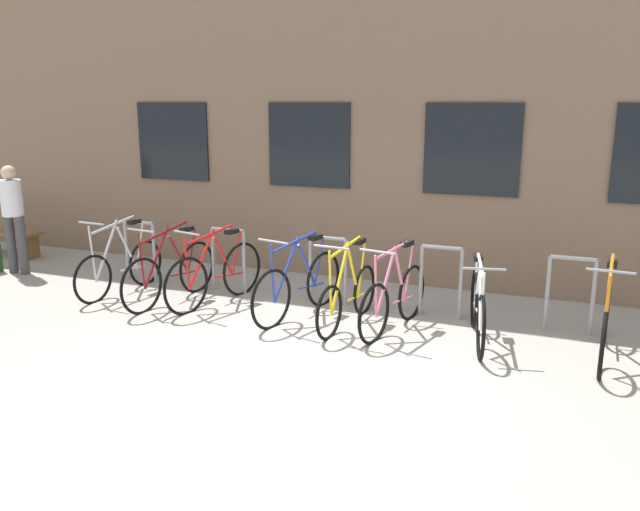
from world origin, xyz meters
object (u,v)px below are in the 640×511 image
(bicycle_white, at_px, (478,308))
(bicycle_yellow, at_px, (348,295))
(bicycle_blue, at_px, (299,285))
(person_by_bench, at_px, (13,212))
(bicycle_silver, at_px, (120,266))
(bicycle_maroon, at_px, (171,273))
(bicycle_red, at_px, (215,274))
(bicycle_pink, at_px, (394,298))
(wooden_bench, at_px, (2,237))
(bicycle_orange, at_px, (605,323))

(bicycle_white, relative_size, bicycle_yellow, 1.03)
(bicycle_yellow, relative_size, bicycle_blue, 0.92)
(bicycle_blue, xyz_separation_m, person_by_bench, (-4.90, 0.24, 0.58))
(bicycle_silver, bearing_deg, bicycle_maroon, -4.79)
(bicycle_red, xyz_separation_m, bicycle_blue, (1.23, -0.06, -0.00))
(bicycle_white, distance_m, person_by_bench, 7.14)
(bicycle_silver, relative_size, bicycle_yellow, 1.03)
(bicycle_red, bearing_deg, bicycle_pink, -2.62)
(bicycle_red, distance_m, wooden_bench, 4.96)
(bicycle_orange, bearing_deg, bicycle_red, 178.72)
(bicycle_orange, relative_size, bicycle_pink, 1.09)
(bicycle_maroon, bearing_deg, bicycle_blue, 2.84)
(wooden_bench, xyz_separation_m, person_by_bench, (1.19, -0.79, 0.64))
(bicycle_silver, relative_size, bicycle_pink, 1.03)
(bicycle_yellow, distance_m, bicycle_blue, 0.69)
(bicycle_white, relative_size, bicycle_pink, 1.03)
(bicycle_white, bearing_deg, wooden_bench, 172.63)
(bicycle_red, distance_m, bicycle_blue, 1.24)
(bicycle_orange, bearing_deg, bicycle_silver, 179.69)
(wooden_bench, relative_size, person_by_bench, 0.91)
(bicycle_silver, height_order, bicycle_maroon, bicycle_silver)
(bicycle_maroon, bearing_deg, bicycle_white, 0.66)
(bicycle_silver, height_order, bicycle_blue, bicycle_silver)
(bicycle_white, relative_size, bicycle_blue, 0.95)
(bicycle_red, xyz_separation_m, person_by_bench, (-3.67, 0.18, 0.58))
(person_by_bench, bearing_deg, bicycle_maroon, -6.12)
(bicycle_white, bearing_deg, bicycle_silver, 179.67)
(bicycle_white, bearing_deg, bicycle_red, 178.32)
(bicycle_red, distance_m, bicycle_pink, 2.48)
(bicycle_maroon, bearing_deg, bicycle_yellow, -0.09)
(bicycle_blue, height_order, bicycle_pink, bicycle_blue)
(bicycle_red, bearing_deg, bicycle_silver, -177.21)
(bicycle_orange, xyz_separation_m, wooden_bench, (-9.62, 1.08, -0.05))
(bicycle_yellow, bearing_deg, bicycle_maroon, 179.91)
(bicycle_white, xyz_separation_m, bicycle_yellow, (-1.52, -0.05, -0.01))
(bicycle_white, distance_m, bicycle_pink, 0.97)
(bicycle_blue, bearing_deg, bicycle_pink, -2.62)
(bicycle_yellow, bearing_deg, bicycle_orange, 0.91)
(bicycle_pink, xyz_separation_m, person_by_bench, (-6.15, 0.29, 0.59))
(bicycle_pink, bearing_deg, wooden_bench, 171.58)
(bicycle_blue, distance_m, bicycle_orange, 3.52)
(bicycle_silver, xyz_separation_m, bicycle_blue, (2.73, 0.02, 0.02))
(bicycle_white, bearing_deg, bicycle_orange, -0.22)
(bicycle_maroon, relative_size, bicycle_orange, 1.02)
(wooden_bench, bearing_deg, bicycle_blue, -9.59)
(bicycle_silver, xyz_separation_m, bicycle_maroon, (0.89, -0.07, 0.02))
(bicycle_yellow, distance_m, bicycle_pink, 0.56)
(bicycle_pink, height_order, person_by_bench, person_by_bench)
(bicycle_silver, height_order, bicycle_red, bicycle_silver)
(bicycle_silver, distance_m, bicycle_maroon, 0.89)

